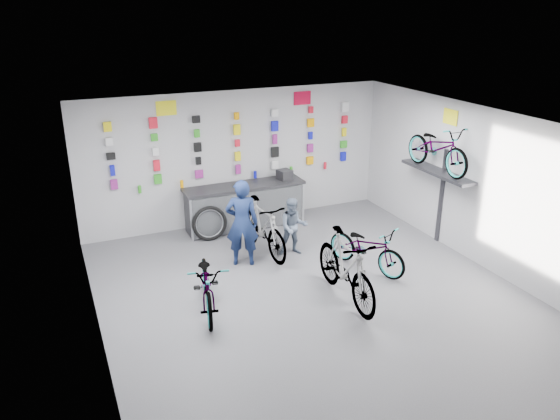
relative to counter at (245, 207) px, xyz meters
name	(u,v)px	position (x,y,z in m)	size (l,w,h in m)	color
floor	(317,300)	(0.00, -3.54, -0.49)	(8.00, 8.00, 0.00)	#4B4B50
ceiling	(322,127)	(0.00, -3.54, 2.51)	(8.00, 8.00, 0.00)	white
wall_back	(237,158)	(0.00, 0.46, 1.01)	(7.00, 7.00, 0.00)	#B3B3B5
wall_front	(508,358)	(0.00, -7.54, 1.01)	(7.00, 7.00, 0.00)	#B3B3B5
wall_left	(92,257)	(-3.50, -3.54, 1.01)	(8.00, 8.00, 0.00)	#B3B3B5
wall_right	(488,190)	(3.50, -3.54, 1.01)	(8.00, 8.00, 0.00)	#B3B3B5
counter	(245,207)	(0.00, 0.00, 0.00)	(2.70, 0.66, 1.00)	black
merch_wall	(239,146)	(0.03, 0.39, 1.30)	(5.57, 0.08, 1.56)	#8C2079
wall_bracket	(438,176)	(3.33, -2.34, 0.98)	(0.39, 1.90, 2.00)	#333338
sign_left	(166,108)	(-1.50, 0.44, 2.23)	(0.42, 0.02, 0.30)	yellow
sign_right	(302,98)	(1.60, 0.44, 2.23)	(0.42, 0.02, 0.30)	red
sign_side	(450,117)	(3.48, -2.34, 2.16)	(0.02, 0.40, 0.30)	yellow
bike_left	(207,283)	(-1.78, -3.06, -0.01)	(0.63, 1.81, 0.95)	gray
bike_center	(346,268)	(0.44, -3.69, 0.12)	(0.57, 2.01, 1.21)	gray
bike_right	(367,247)	(1.39, -2.86, -0.04)	(0.59, 1.70, 0.89)	gray
bike_service	(263,227)	(-0.15, -1.43, 0.08)	(0.53, 1.88, 1.13)	gray
bike_wall	(438,148)	(3.25, -2.34, 1.57)	(0.63, 1.80, 0.95)	gray
clerk	(242,223)	(-0.68, -1.71, 0.37)	(0.62, 0.41, 1.71)	#14234C
customer	(293,227)	(0.40, -1.70, 0.10)	(0.57, 0.45, 1.18)	slate
spare_wheel	(210,223)	(-0.93, -0.37, -0.11)	(0.76, 0.18, 0.76)	black
register	(285,175)	(0.97, 0.01, 0.62)	(0.28, 0.30, 0.22)	black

